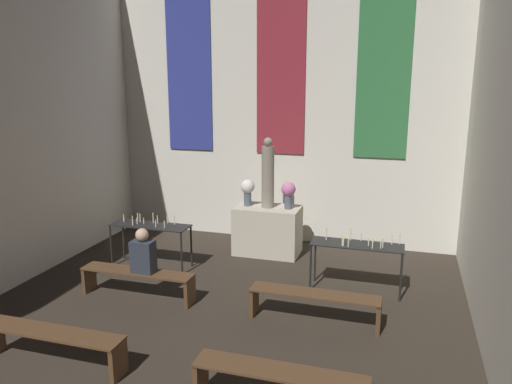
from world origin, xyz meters
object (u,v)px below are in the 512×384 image
candle_rack_left (150,230)px  flower_vase_right (288,192)px  pew_back_right (314,301)px  person_seated (143,253)px  pew_second_right (280,381)px  altar (268,230)px  pew_second_left (53,341)px  statue (268,175)px  pew_back_left (137,278)px  flower_vase_left (248,189)px  candle_rack_right (357,250)px

candle_rack_left → flower_vase_right: bearing=29.8°
pew_back_right → person_seated: size_ratio=2.62×
candle_rack_left → pew_second_right: bearing=-45.0°
altar → pew_second_left: altar is taller
statue → pew_back_left: bearing=-118.6°
pew_back_right → person_seated: bearing=180.0°
altar → pew_back_right: 3.00m
statue → pew_second_left: bearing=-107.1°
person_seated → flower_vase_left: bearing=71.2°
statue → candle_rack_right: bearing=-35.0°
flower_vase_left → person_seated: bearing=-108.8°
statue → flower_vase_left: bearing=180.0°
flower_vase_right → candle_rack_left: bearing=-150.2°
flower_vase_right → pew_second_right: bearing=-77.7°
flower_vase_left → pew_back_left: (-1.02, -2.63, -0.97)m
flower_vase_left → person_seated: 2.83m
candle_rack_left → pew_second_right: size_ratio=0.80×
flower_vase_right → person_seated: flower_vase_right is taller
candle_rack_right → pew_second_left: 4.73m
pew_back_left → pew_back_right: bearing=0.0°
statue → flower_vase_left: size_ratio=2.60×
altar → statue: size_ratio=0.93×
statue → pew_second_left: size_ratio=0.74×
altar → candle_rack_right: size_ratio=0.86×
candle_rack_left → flower_vase_left: bearing=41.9°
statue → person_seated: size_ratio=1.93×
altar → person_seated: person_seated is taller
statue → flower_vase_right: statue is taller
pew_back_left → pew_back_right: 2.87m
pew_second_left → statue: bearing=72.9°
flower_vase_right → pew_back_right: size_ratio=0.28×
flower_vase_left → flower_vase_right: same height
pew_back_right → pew_second_left: bearing=-144.7°
statue → pew_second_left: (-1.44, -4.66, -1.28)m
candle_rack_right → person_seated: 3.46m
statue → pew_second_left: 5.05m
pew_second_right → pew_back_left: size_ratio=1.00×
candle_rack_left → pew_back_right: size_ratio=0.80×
flower_vase_left → candle_rack_right: size_ratio=0.36×
candle_rack_left → statue: bearing=35.0°
pew_second_left → pew_back_left: same height
flower_vase_right → pew_second_left: bearing=-111.7°
person_seated → candle_rack_left: bearing=114.1°
flower_vase_left → pew_back_left: 2.98m
flower_vase_right → candle_rack_left: size_ratio=0.36×
flower_vase_right → candle_rack_left: (-2.31, -1.33, -0.58)m
pew_second_right → person_seated: bearing=143.5°
candle_rack_left → pew_back_left: (0.46, -1.30, -0.39)m
statue → person_seated: (-1.31, -2.63, -0.84)m
pew_back_left → person_seated: bearing=0.0°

